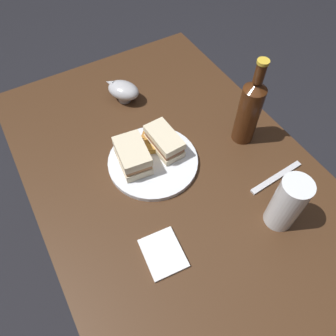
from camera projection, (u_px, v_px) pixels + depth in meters
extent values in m
plane|color=black|center=(177.00, 268.00, 1.46)|extent=(6.00, 6.00, 0.00)
cube|color=#422816|center=(180.00, 237.00, 1.16)|extent=(1.27, 0.76, 0.72)
cylinder|color=white|center=(153.00, 161.00, 0.91)|extent=(0.26, 0.26, 0.01)
cube|color=beige|center=(164.00, 145.00, 0.92)|extent=(0.13, 0.07, 0.02)
cube|color=#8C5B3D|center=(164.00, 141.00, 0.91)|extent=(0.12, 0.07, 0.02)
cube|color=beige|center=(164.00, 137.00, 0.89)|extent=(0.13, 0.07, 0.02)
cube|color=beige|center=(133.00, 160.00, 0.89)|extent=(0.13, 0.09, 0.03)
cube|color=#B27A4C|center=(133.00, 156.00, 0.87)|extent=(0.12, 0.09, 0.02)
cube|color=beige|center=(132.00, 151.00, 0.85)|extent=(0.13, 0.09, 0.03)
cube|color=#B77F33|center=(145.00, 146.00, 0.92)|extent=(0.05, 0.05, 0.02)
cube|color=#AD702D|center=(145.00, 135.00, 0.95)|extent=(0.04, 0.04, 0.02)
cube|color=#AD702D|center=(139.00, 156.00, 0.90)|extent=(0.05, 0.03, 0.02)
cube|color=gold|center=(153.00, 149.00, 0.92)|extent=(0.04, 0.05, 0.02)
cube|color=gold|center=(157.00, 142.00, 0.93)|extent=(0.06, 0.04, 0.01)
cylinder|color=white|center=(287.00, 203.00, 0.75)|extent=(0.07, 0.07, 0.16)
cylinder|color=#C67014|center=(281.00, 213.00, 0.79)|extent=(0.06, 0.06, 0.07)
cylinder|color=#B7B7BC|center=(125.00, 98.00, 1.06)|extent=(0.04, 0.04, 0.02)
ellipsoid|color=#B7B7BC|center=(123.00, 90.00, 1.04)|extent=(0.13, 0.12, 0.05)
ellipsoid|color=#381E0F|center=(123.00, 89.00, 1.03)|extent=(0.11, 0.10, 0.02)
cone|color=#B7B7BC|center=(110.00, 83.00, 1.04)|extent=(0.04, 0.04, 0.02)
cylinder|color=#47230F|center=(248.00, 115.00, 0.90)|extent=(0.06, 0.06, 0.19)
cone|color=#47230F|center=(256.00, 86.00, 0.81)|extent=(0.06, 0.06, 0.02)
cylinder|color=#47230F|center=(260.00, 73.00, 0.78)|extent=(0.03, 0.03, 0.06)
cylinder|color=gold|center=(263.00, 62.00, 0.75)|extent=(0.03, 0.03, 0.01)
cube|color=white|center=(163.00, 253.00, 0.76)|extent=(0.12, 0.10, 0.01)
cube|color=silver|center=(276.00, 177.00, 0.88)|extent=(0.03, 0.18, 0.01)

